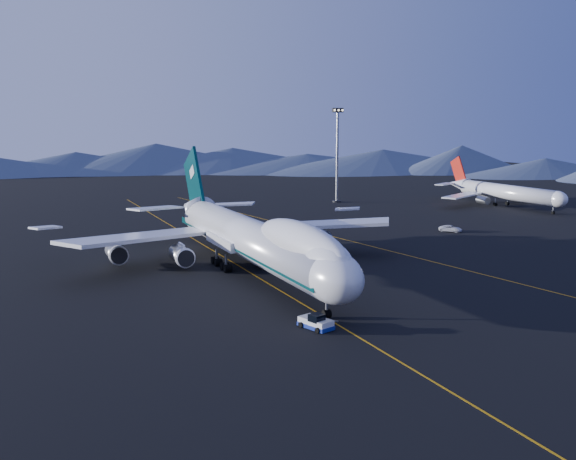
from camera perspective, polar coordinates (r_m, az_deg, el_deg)
name	(u,v)px	position (r m, az deg, el deg)	size (l,w,h in m)	color
ground	(251,273)	(103.93, -3.32, -3.85)	(500.00, 500.00, 0.00)	black
taxiway_line_main	(251,273)	(103.93, -3.32, -3.84)	(0.25, 220.00, 0.01)	#C9850B
taxiway_line_side	(377,248)	(125.83, 7.91, -1.56)	(0.25, 200.00, 0.01)	#C9850B
boeing_747	(250,238)	(102.77, -3.36, -0.69)	(59.62, 72.43, 19.37)	silver
pushback_tug	(316,323)	(76.52, 2.49, -8.30)	(3.44, 4.77, 1.88)	silver
second_jet	(503,192)	(197.50, 18.56, 3.24)	(42.17, 47.65, 13.56)	silver
service_van	(450,229)	(147.37, 14.24, 0.13)	(2.31, 5.02, 1.39)	white
floodlight_mast	(337,155)	(195.77, 4.40, 6.67)	(3.50, 2.63, 28.36)	black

